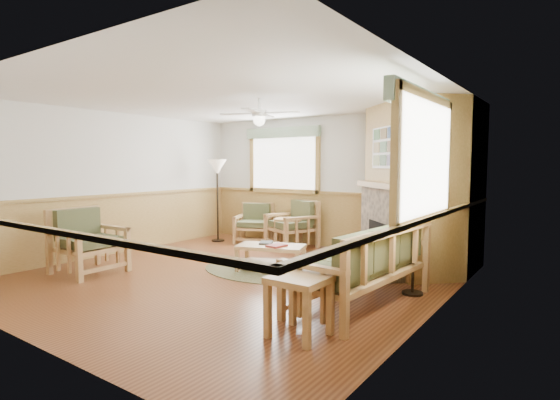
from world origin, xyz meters
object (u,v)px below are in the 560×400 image
Objects in this scene: floor_lamp_left at (218,200)px; footstool at (336,267)px; armchair_back_left at (254,223)px; armchair_back_right at (292,224)px; end_table_sofa at (299,306)px; floor_lamp_right at (414,229)px; end_table_chairs at (289,232)px; armchair_left at (89,241)px; sofa at (361,265)px; coffee_table at (271,258)px.

footstool is at bearing -20.67° from floor_lamp_left.
floor_lamp_left is at bearing -176.74° from armchair_back_left.
armchair_back_right is 4.75m from end_table_sofa.
footstool is at bearing 177.89° from floor_lamp_right.
end_table_chairs is 0.32× the size of floor_lamp_left.
floor_lamp_right is (4.13, -1.81, 0.45)m from armchair_back_left.
armchair_left is 4.92m from floor_lamp_right.
floor_lamp_right reaches higher than end_table_sofa.
armchair_back_right is (-2.78, 2.64, -0.01)m from sofa.
coffee_table is at bearing -30.39° from floor_lamp_left.
floor_lamp_right is (4.86, -1.44, -0.04)m from floor_lamp_left.
end_table_sofa reaches higher than coffee_table.
floor_lamp_left is (-0.30, 3.26, 0.41)m from armchair_left.
coffee_table is at bearing -42.61° from armchair_back_right.
end_table_sofa is (2.77, -3.90, 0.01)m from end_table_chairs.
armchair_back_left is at bearing -120.02° from sofa.
end_table_sofa reaches higher than end_table_chairs.
armchair_left is at bearing -84.71° from floor_lamp_left.
coffee_table is at bearing -53.54° from armchair_left.
armchair_back_right is 1.57× the size of end_table_sofa.
footstool is at bearing -41.01° from end_table_chairs.
coffee_table is at bearing -178.03° from floor_lamp_right.
armchair_back_right is at bearing 137.92° from footstool.
coffee_table is at bearing -69.17° from armchair_back_left.
end_table_sofa is at bearing -32.68° from armchair_back_right.
floor_lamp_left reaches higher than armchair_back_left.
coffee_table is (2.29, 1.74, -0.30)m from armchair_left.
end_table_sofa is 1.36× the size of footstool.
floor_lamp_left reaches higher than sofa.
sofa reaches higher than end_table_sofa.
sofa is 3.64× the size of end_table_chairs.
floor_lamp_right is at bearing -16.50° from floor_lamp_left.
floor_lamp_left reaches higher than footstool.
end_table_chairs is (-0.97, 1.93, 0.08)m from coffee_table.
armchair_back_left is 1.43× the size of end_table_chairs.
sofa reaches higher than footstool.
footstool is (2.00, -1.81, -0.28)m from armchair_back_right.
end_table_sofa is at bearing -54.61° from end_table_chairs.
armchair_left is (-4.18, -1.03, 0.01)m from sofa.
sofa is 1.18× the size of floor_lamp_left.
floor_lamp_right is at bearing -69.08° from armchair_left.
sofa is at bearing -46.91° from footstool.
end_table_chairs is at bearing 125.39° from end_table_sofa.
armchair_left is 1.72× the size of end_table_chairs.
end_table_sofa is at bearing -70.13° from armchair_back_left.
armchair_back_left is 1.88× the size of footstool.
floor_lamp_left is (-1.70, -0.41, 0.43)m from armchair_back_right.
armchair_left is 0.58× the size of floor_lamp_right.
end_table_chairs is at bearing 97.34° from coffee_table.
armchair_back_left is at bearing 133.46° from end_table_sofa.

